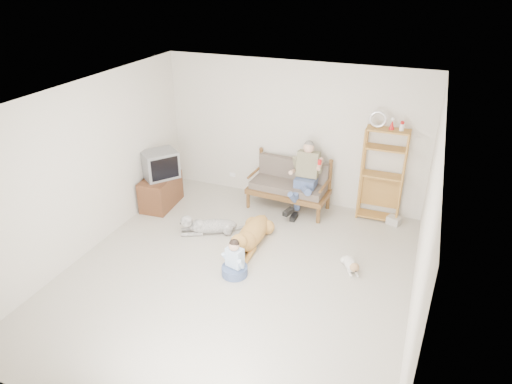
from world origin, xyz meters
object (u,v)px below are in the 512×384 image
at_px(etagere, 382,174).
at_px(tv_stand, 161,191).
at_px(loveseat, 290,184).
at_px(golden_retriever, 250,235).

distance_m(etagere, tv_stand, 4.13).
bearing_deg(loveseat, tv_stand, -156.28).
bearing_deg(tv_stand, etagere, 10.26).
bearing_deg(loveseat, etagere, 9.23).
distance_m(loveseat, golden_retriever, 1.58).
distance_m(etagere, golden_retriever, 2.60).
distance_m(tv_stand, golden_retriever, 2.24).
bearing_deg(golden_retriever, etagere, 42.56).
xyz_separation_m(etagere, tv_stand, (-3.96, -1.02, -0.58)).
xyz_separation_m(etagere, golden_retriever, (-1.83, -1.71, -0.68)).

